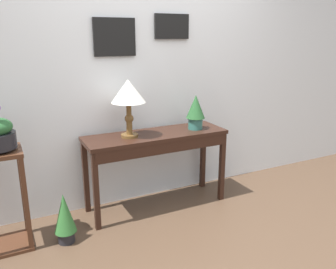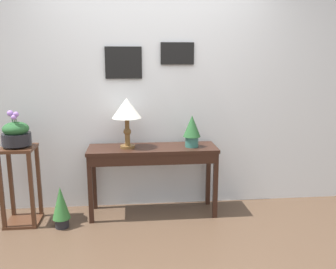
# 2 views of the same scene
# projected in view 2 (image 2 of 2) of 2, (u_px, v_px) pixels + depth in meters

# --- Properties ---
(back_wall_with_art) EXTENTS (9.00, 0.13, 2.80)m
(back_wall_with_art) POSITION_uv_depth(u_px,v_px,m) (151.00, 79.00, 3.79)
(back_wall_with_art) COLOR silver
(back_wall_with_art) RESTS_ON ground
(console_table) EXTENTS (1.32, 0.41, 0.72)m
(console_table) POSITION_uv_depth(u_px,v_px,m) (153.00, 157.00, 3.64)
(console_table) COLOR black
(console_table) RESTS_ON ground
(table_lamp) EXTENTS (0.30, 0.30, 0.51)m
(table_lamp) POSITION_uv_depth(u_px,v_px,m) (127.00, 111.00, 3.54)
(table_lamp) COLOR brown
(table_lamp) RESTS_ON console_table
(potted_plant_on_console) EXTENTS (0.18, 0.18, 0.33)m
(potted_plant_on_console) POSITION_uv_depth(u_px,v_px,m) (192.00, 129.00, 3.62)
(potted_plant_on_console) COLOR #2D665B
(potted_plant_on_console) RESTS_ON console_table
(pedestal_stand_left) EXTENTS (0.32, 0.32, 0.79)m
(pedestal_stand_left) POSITION_uv_depth(u_px,v_px,m) (21.00, 186.00, 3.48)
(pedestal_stand_left) COLOR #472819
(pedestal_stand_left) RESTS_ON ground
(planter_bowl_wide) EXTENTS (0.27, 0.27, 0.35)m
(planter_bowl_wide) POSITION_uv_depth(u_px,v_px,m) (16.00, 134.00, 3.37)
(planter_bowl_wide) COLOR black
(planter_bowl_wide) RESTS_ON pedestal_stand_left
(potted_plant_floor) EXTENTS (0.17, 0.17, 0.42)m
(potted_plant_floor) POSITION_uv_depth(u_px,v_px,m) (61.00, 206.00, 3.42)
(potted_plant_floor) COLOR black
(potted_plant_floor) RESTS_ON ground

